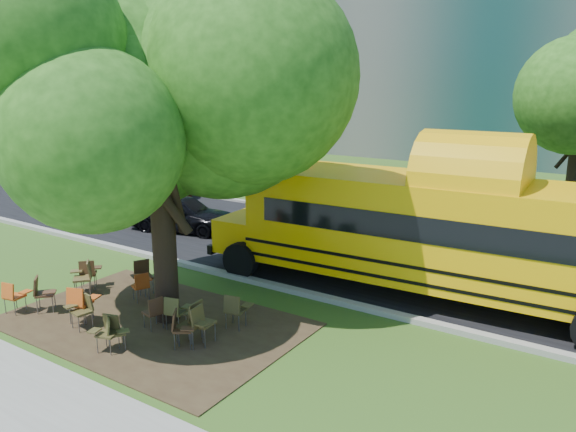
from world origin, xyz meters
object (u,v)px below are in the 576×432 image
Objects in this scene: chair_1 at (42,291)px; chair_11 at (175,310)px; chair_2 at (80,301)px; bg_car_white at (2,158)px; chair_10 at (142,273)px; chair_8 at (89,271)px; main_tree at (156,99)px; chair_7 at (180,326)px; black_car at (181,213)px; chair_14 at (142,284)px; pedestrian_a at (132,166)px; chair_4 at (114,330)px; chair_6 at (193,321)px; chair_13 at (235,308)px; chair_15 at (155,309)px; chair_0 at (13,294)px; chair_5 at (108,330)px; chair_3 at (83,307)px; chair_12 at (200,319)px; chair_9 at (84,275)px; pedestrian_b at (126,161)px; bg_car_red at (150,183)px; bg_car_silver at (100,178)px; school_bus at (463,234)px.

chair_1 is 1.11× the size of chair_11.
bg_car_white is (-23.69, 11.97, 0.12)m from chair_2.
bg_car_white is at bearing -166.57° from chair_1.
chair_2 is at bearing 32.48° from chair_10.
main_tree is at bearing -49.98° from chair_8.
chair_7 is 0.21× the size of black_car.
black_car reaches higher than chair_14.
chair_10 is 0.62m from chair_14.
bg_car_white is at bearing 96.99° from pedestrian_a.
chair_1 is at bearing -124.64° from chair_8.
chair_14 is at bearing 158.61° from chair_4.
chair_13 is (0.24, 1.16, -0.05)m from chair_6.
pedestrian_a is (-15.36, 12.99, 0.32)m from chair_15.
chair_0 is at bearing -140.85° from chair_8.
chair_4 is at bearing -135.73° from pedestrian_a.
chair_5 is 1.81m from chair_6.
chair_7 is at bearing -158.48° from chair_3.
chair_12 reaches higher than chair_7.
chair_8 reaches higher than chair_14.
pedestrian_a is at bearing -105.02° from chair_10.
chair_11 is (-0.89, 0.36, -0.07)m from chair_6.
chair_9 reaches higher than chair_10.
chair_3 is 1.87m from chair_14.
pedestrian_b reaches higher than chair_8.
chair_6 is at bearing -126.83° from bg_car_red.
main_tree is at bearing -160.67° from chair_7.
chair_4 is at bearing -141.93° from bg_car_silver.
pedestrian_a reaches higher than chair_3.
chair_15 is (3.13, -0.45, -0.09)m from chair_9.
chair_14 is 0.21× the size of bg_car_silver.
chair_13 reaches higher than chair_5.
pedestrian_a reaches higher than chair_12.
main_tree reaches higher than bg_car_red.
chair_7 is 19.01m from bg_car_silver.
school_bus is 3.20× the size of black_car.
bg_car_red is (-8.15, 10.00, 0.09)m from chair_9.
school_bus is 16.30× the size of chair_14.
chair_4 is at bearing -84.19° from main_tree.
pedestrian_b reaches higher than chair_5.
chair_14 is at bearing -74.26° from chair_5.
pedestrian_a is at bearing -164.72° from chair_7.
chair_3 is 1.05× the size of chair_14.
chair_1 is 0.57× the size of pedestrian_a.
pedestrian_a is at bearing -59.72° from chair_5.
chair_12 is at bearing -111.00° from chair_13.
chair_1 is 25.39m from bg_car_white.
chair_12 is 16.39m from bg_car_red.
chair_1 is at bearing 92.00° from chair_6.
chair_12 is 1.37m from chair_15.
chair_0 is 0.18× the size of bg_car_white.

